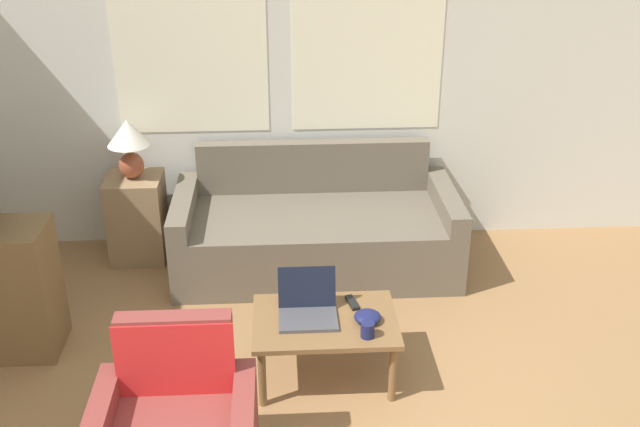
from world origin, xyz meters
TOP-DOWN VIEW (x-y plane):
  - wall_back at (-0.00, 3.67)m, footprint 6.13×0.06m
  - couch at (0.16, 3.18)m, footprint 2.03×0.95m
  - side_table at (-1.17, 3.36)m, footprint 0.40×0.40m
  - table_lamp at (-1.17, 3.36)m, footprint 0.30×0.30m
  - coffee_table at (0.14, 1.82)m, footprint 0.82×0.58m
  - laptop at (0.04, 1.86)m, footprint 0.33×0.31m
  - cup_navy at (0.36, 1.63)m, footprint 0.08×0.08m
  - snack_bowl at (0.38, 1.78)m, footprint 0.15×0.15m
  - tv_remote at (0.31, 1.97)m, footprint 0.08×0.16m

SIDE VIEW (x-z plane):
  - couch at x=0.16m, z-range -0.15..0.69m
  - side_table at x=-1.17m, z-range 0.00..0.65m
  - coffee_table at x=0.14m, z-range 0.15..0.54m
  - tv_remote at x=0.31m, z-range 0.39..0.41m
  - snack_bowl at x=0.38m, z-range 0.39..0.45m
  - cup_navy at x=0.36m, z-range 0.39..0.48m
  - laptop at x=0.04m, z-range 0.32..0.58m
  - table_lamp at x=-1.17m, z-range 0.71..1.15m
  - wall_back at x=0.00m, z-range 0.01..2.61m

